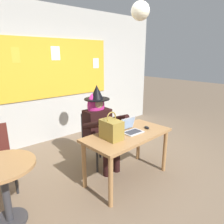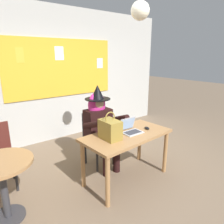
{
  "view_description": "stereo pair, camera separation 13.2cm",
  "coord_description": "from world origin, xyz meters",
  "px_view_note": "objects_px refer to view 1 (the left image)",
  "views": [
    {
      "loc": [
        -1.96,
        -1.94,
        1.82
      ],
      "look_at": [
        -0.06,
        0.3,
        0.99
      ],
      "focal_mm": 32.66,
      "sensor_mm": 36.0,
      "label": 1
    },
    {
      "loc": [
        -1.86,
        -2.03,
        1.82
      ],
      "look_at": [
        -0.06,
        0.3,
        0.99
      ],
      "focal_mm": 32.66,
      "sensor_mm": 36.0,
      "label": 2
    }
  ],
  "objects_px": {
    "computer_mouse": "(147,128)",
    "person_costumed": "(100,122)",
    "desk_main": "(128,140)",
    "side_table_round": "(4,180)",
    "handbag": "(111,129)",
    "chair_at_desk": "(95,136)",
    "laptop": "(131,129)"
  },
  "relations": [
    {
      "from": "computer_mouse",
      "to": "person_costumed",
      "type": "bearing_deg",
      "value": 141.63
    },
    {
      "from": "chair_at_desk",
      "to": "laptop",
      "type": "relative_size",
      "value": 3.11
    },
    {
      "from": "side_table_round",
      "to": "chair_at_desk",
      "type": "bearing_deg",
      "value": 16.28
    },
    {
      "from": "side_table_round",
      "to": "laptop",
      "type": "bearing_deg",
      "value": -7.56
    },
    {
      "from": "desk_main",
      "to": "computer_mouse",
      "type": "xyz_separation_m",
      "value": [
        0.37,
        -0.04,
        0.12
      ]
    },
    {
      "from": "computer_mouse",
      "to": "handbag",
      "type": "bearing_deg",
      "value": -169.52
    },
    {
      "from": "laptop",
      "to": "computer_mouse",
      "type": "distance_m",
      "value": 0.29
    },
    {
      "from": "desk_main",
      "to": "laptop",
      "type": "height_order",
      "value": "laptop"
    },
    {
      "from": "computer_mouse",
      "to": "handbag",
      "type": "relative_size",
      "value": 0.28
    },
    {
      "from": "chair_at_desk",
      "to": "computer_mouse",
      "type": "bearing_deg",
      "value": 29.06
    },
    {
      "from": "chair_at_desk",
      "to": "person_costumed",
      "type": "relative_size",
      "value": 0.66
    },
    {
      "from": "desk_main",
      "to": "laptop",
      "type": "relative_size",
      "value": 4.65
    },
    {
      "from": "person_costumed",
      "to": "side_table_round",
      "type": "bearing_deg",
      "value": -76.44
    },
    {
      "from": "computer_mouse",
      "to": "chair_at_desk",
      "type": "bearing_deg",
      "value": 136.83
    },
    {
      "from": "desk_main",
      "to": "side_table_round",
      "type": "height_order",
      "value": "same"
    },
    {
      "from": "desk_main",
      "to": "computer_mouse",
      "type": "bearing_deg",
      "value": -6.24
    },
    {
      "from": "person_costumed",
      "to": "desk_main",
      "type": "bearing_deg",
      "value": 9.84
    },
    {
      "from": "handbag",
      "to": "side_table_round",
      "type": "bearing_deg",
      "value": 169.9
    },
    {
      "from": "desk_main",
      "to": "chair_at_desk",
      "type": "bearing_deg",
      "value": 96.88
    },
    {
      "from": "chair_at_desk",
      "to": "computer_mouse",
      "type": "relative_size",
      "value": 8.65
    },
    {
      "from": "desk_main",
      "to": "laptop",
      "type": "distance_m",
      "value": 0.17
    },
    {
      "from": "chair_at_desk",
      "to": "side_table_round",
      "type": "relative_size",
      "value": 1.24
    },
    {
      "from": "chair_at_desk",
      "to": "person_costumed",
      "type": "bearing_deg",
      "value": -1.76
    },
    {
      "from": "laptop",
      "to": "computer_mouse",
      "type": "xyz_separation_m",
      "value": [
        0.28,
        -0.06,
        -0.03
      ]
    },
    {
      "from": "laptop",
      "to": "side_table_round",
      "type": "distance_m",
      "value": 1.72
    },
    {
      "from": "laptop",
      "to": "handbag",
      "type": "bearing_deg",
      "value": -178.2
    },
    {
      "from": "person_costumed",
      "to": "computer_mouse",
      "type": "distance_m",
      "value": 0.75
    },
    {
      "from": "chair_at_desk",
      "to": "desk_main",
      "type": "bearing_deg",
      "value": 4.22
    },
    {
      "from": "chair_at_desk",
      "to": "laptop",
      "type": "xyz_separation_m",
      "value": [
        0.17,
        -0.67,
        0.27
      ]
    },
    {
      "from": "desk_main",
      "to": "person_costumed",
      "type": "xyz_separation_m",
      "value": [
        -0.08,
        0.57,
        0.15
      ]
    },
    {
      "from": "laptop",
      "to": "side_table_round",
      "type": "height_order",
      "value": "laptop"
    },
    {
      "from": "laptop",
      "to": "computer_mouse",
      "type": "relative_size",
      "value": 2.78
    }
  ]
}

